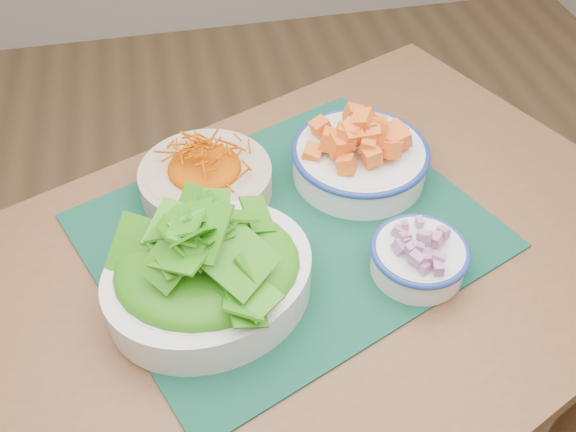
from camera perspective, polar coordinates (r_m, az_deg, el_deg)
The scene contains 6 objects.
table at distance 1.05m, azimuth 1.61°, elevation -7.87°, with size 1.32×1.12×0.75m.
placemat at distance 1.00m, azimuth 0.00°, elevation -1.29°, with size 0.58×0.47×0.00m, color #082F24.
carrot_bowl at distance 1.04m, azimuth -7.36°, elevation 3.70°, with size 0.24×0.24×0.08m.
squash_bowl at distance 1.07m, azimuth 6.46°, elevation 5.70°, with size 0.24×0.24×0.11m.
lettuce_bowl at distance 0.87m, azimuth -7.18°, elevation -4.36°, with size 0.36×0.33×0.14m.
onion_bowl at distance 0.94m, azimuth 11.60°, elevation -3.33°, with size 0.17×0.17×0.07m.
Camera 1 is at (-0.16, -0.70, 1.48)m, focal length 40.00 mm.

